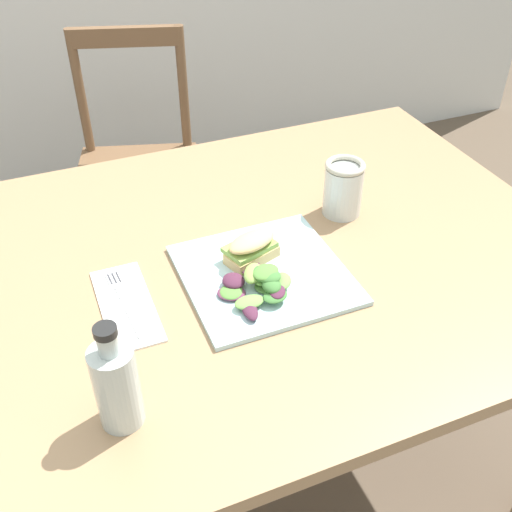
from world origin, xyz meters
TOP-DOWN VIEW (x-y plane):
  - ground_plane at (0.00, 0.00)m, footprint 9.30×9.30m
  - dining_table at (0.14, 0.03)m, footprint 1.33×0.96m
  - chair_wooden_far at (0.11, 0.98)m, footprint 0.50×0.50m
  - plate_lunch at (0.15, -0.04)m, footprint 0.30×0.30m
  - sandwich_half_front at (0.14, 0.01)m, footprint 0.11×0.09m
  - salad_mixed_greens at (0.12, -0.08)m, footprint 0.15×0.17m
  - napkin_folded at (-0.11, -0.02)m, footprint 0.09×0.23m
  - fork_on_napkin at (-0.11, -0.00)m, footprint 0.03×0.19m
  - bottle_cold_brew at (-0.17, -0.26)m, footprint 0.06×0.06m
  - mason_jar_iced_tea at (0.39, 0.10)m, footprint 0.08×0.08m

SIDE VIEW (x-z plane):
  - ground_plane at x=0.00m, z-range 0.00..0.00m
  - chair_wooden_far at x=0.11m, z-range 0.01..0.88m
  - dining_table at x=0.14m, z-range 0.26..1.00m
  - napkin_folded at x=-0.11m, z-range 0.74..0.74m
  - plate_lunch at x=0.15m, z-range 0.74..0.75m
  - fork_on_napkin at x=-0.11m, z-range 0.74..0.75m
  - salad_mixed_greens at x=0.12m, z-range 0.75..0.79m
  - sandwich_half_front at x=0.14m, z-range 0.75..0.81m
  - mason_jar_iced_tea at x=0.39m, z-range 0.73..0.85m
  - bottle_cold_brew at x=-0.17m, z-range 0.71..0.90m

